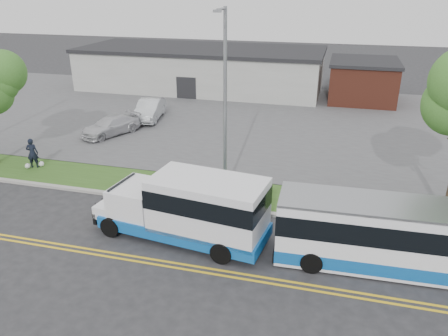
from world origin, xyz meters
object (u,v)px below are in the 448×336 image
(streetlight_near, at_px, (225,100))
(transit_bus, at_px, (407,238))
(shuttle_bus, at_px, (192,207))
(parked_car_b, at_px, (111,126))
(parked_car_a, at_px, (150,109))
(pedestrian, at_px, (32,153))

(streetlight_near, relative_size, transit_bus, 0.93)
(shuttle_bus, bearing_deg, transit_bus, 7.93)
(streetlight_near, bearing_deg, parked_car_b, 145.48)
(transit_bus, relative_size, parked_car_a, 2.05)
(shuttle_bus, distance_m, parked_car_b, 15.99)
(shuttle_bus, xyz_separation_m, transit_bus, (8.82, 0.10, -0.19))
(parked_car_a, bearing_deg, parked_car_b, -113.77)
(streetlight_near, distance_m, parked_car_a, 15.86)
(shuttle_bus, bearing_deg, parked_car_a, 126.83)
(pedestrian, height_order, parked_car_b, pedestrian)
(parked_car_a, bearing_deg, streetlight_near, -60.32)
(streetlight_near, relative_size, shuttle_bus, 1.17)
(parked_car_a, distance_m, parked_car_b, 4.63)
(transit_bus, xyz_separation_m, pedestrian, (-20.81, 4.97, -0.39))
(streetlight_near, bearing_deg, shuttle_bus, -93.02)
(streetlight_near, height_order, parked_car_a, streetlight_near)
(pedestrian, bearing_deg, streetlight_near, 157.40)
(shuttle_bus, relative_size, pedestrian, 4.35)
(shuttle_bus, distance_m, pedestrian, 13.02)
(pedestrian, xyz_separation_m, parked_car_a, (2.64, 11.43, -0.11))
(shuttle_bus, distance_m, transit_bus, 8.83)
(shuttle_bus, xyz_separation_m, parked_car_a, (-9.35, 16.50, -0.70))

